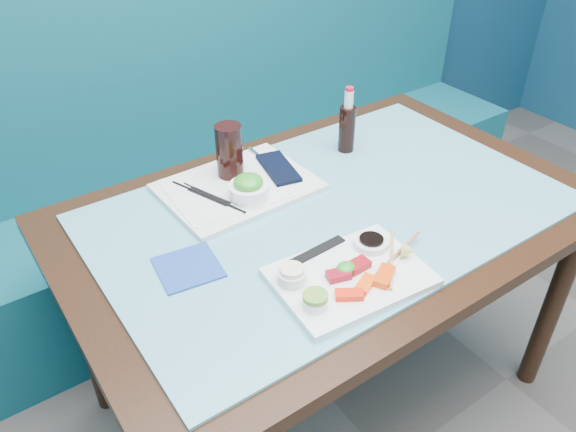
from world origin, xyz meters
TOP-DOWN VIEW (x-y plane):
  - booth_bench at (0.00, 2.29)m, footprint 3.00×0.56m
  - dining_table at (0.00, 1.45)m, footprint 1.40×0.90m
  - glass_top at (0.00, 1.45)m, footprint 1.22×0.76m
  - sashimi_plate at (-0.14, 1.20)m, footprint 0.35×0.27m
  - salmon_left at (-0.19, 1.15)m, footprint 0.07×0.06m
  - salmon_mid at (-0.14, 1.15)m, footprint 0.07×0.05m
  - salmon_right at (-0.09, 1.15)m, footprint 0.08×0.06m
  - tuna_left at (-0.17, 1.21)m, footprint 0.06×0.04m
  - tuna_right at (-0.12, 1.21)m, footprint 0.06×0.04m
  - seaweed_garnish at (-0.15, 1.21)m, footprint 0.06×0.05m
  - ramekin_wasabi at (-0.27, 1.17)m, footprint 0.06×0.06m
  - wasabi_fill at (-0.27, 1.17)m, footprint 0.07×0.07m
  - ramekin_ginger at (-0.26, 1.26)m, footprint 0.08×0.08m
  - ginger_fill at (-0.26, 1.26)m, footprint 0.05×0.05m
  - soy_dish at (-0.04, 1.25)m, footprint 0.10×0.10m
  - soy_fill at (-0.04, 1.25)m, footprint 0.06×0.06m
  - lemon_wedge at (0.00, 1.17)m, footprint 0.05×0.05m
  - chopstick_sleeve at (-0.16, 1.31)m, footprint 0.16×0.03m
  - wooden_chopstick_a at (-0.03, 1.19)m, footprint 0.15×0.16m
  - wooden_chopstick_b at (-0.02, 1.19)m, footprint 0.23×0.08m
  - serving_tray at (-0.16, 1.67)m, footprint 0.42×0.32m
  - paper_placemat at (-0.16, 1.67)m, footprint 0.39×0.29m
  - seaweed_bowl at (-0.17, 1.59)m, footprint 0.14×0.14m
  - seaweed_salad at (-0.17, 1.59)m, footprint 0.08×0.08m
  - cola_glass at (-0.15, 1.72)m, footprint 0.08×0.08m
  - navy_pouch at (-0.02, 1.67)m, footprint 0.11×0.19m
  - fork at (-0.03, 1.77)m, footprint 0.02×0.09m
  - black_chopstick_a at (-0.26, 1.66)m, footprint 0.09×0.24m
  - black_chopstick_b at (-0.25, 1.66)m, footprint 0.06×0.20m
  - tray_sleeve at (-0.25, 1.66)m, footprint 0.07×0.14m
  - cola_bottle_body at (0.23, 1.67)m, footprint 0.06×0.06m
  - cola_bottle_neck at (0.23, 1.67)m, footprint 0.04×0.04m
  - cola_bottle_cap at (0.23, 1.67)m, footprint 0.03×0.03m
  - blue_napkin at (-0.42, 1.45)m, footprint 0.16×0.16m

SIDE VIEW (x-z plane):
  - booth_bench at x=0.00m, z-range -0.21..0.96m
  - dining_table at x=0.00m, z-range 0.29..1.04m
  - glass_top at x=0.00m, z-range 0.75..0.76m
  - blue_napkin at x=-0.42m, z-range 0.76..0.76m
  - serving_tray at x=-0.16m, z-range 0.76..0.77m
  - sashimi_plate at x=-0.14m, z-range 0.76..0.78m
  - paper_placemat at x=-0.16m, z-range 0.77..0.78m
  - tray_sleeve at x=-0.25m, z-range 0.77..0.78m
  - black_chopstick_b at x=-0.25m, z-range 0.77..0.78m
  - black_chopstick_a at x=-0.26m, z-range 0.77..0.78m
  - chopstick_sleeve at x=-0.16m, z-range 0.78..0.78m
  - fork at x=-0.03m, z-range 0.77..0.78m
  - wooden_chopstick_a at x=-0.03m, z-range 0.78..0.78m
  - wooden_chopstick_b at x=-0.02m, z-range 0.78..0.78m
  - navy_pouch at x=-0.02m, z-range 0.77..0.79m
  - salmon_mid at x=-0.14m, z-range 0.78..0.79m
  - salmon_left at x=-0.19m, z-range 0.78..0.79m
  - soy_dish at x=-0.04m, z-range 0.78..0.79m
  - salmon_right at x=-0.09m, z-range 0.78..0.79m
  - tuna_left at x=-0.17m, z-range 0.78..0.79m
  - tuna_right at x=-0.12m, z-range 0.78..0.79m
  - ramekin_wasabi at x=-0.27m, z-range 0.78..0.80m
  - seaweed_garnish at x=-0.15m, z-range 0.78..0.80m
  - ramekin_ginger at x=-0.26m, z-range 0.78..0.80m
  - seaweed_bowl at x=-0.17m, z-range 0.77..0.82m
  - soy_fill at x=-0.04m, z-range 0.79..0.80m
  - lemon_wedge at x=0.00m, z-range 0.78..0.82m
  - wasabi_fill at x=-0.27m, z-range 0.80..0.81m
  - ginger_fill at x=-0.26m, z-range 0.80..0.81m
  - seaweed_salad at x=-0.17m, z-range 0.80..0.84m
  - cola_bottle_body at x=0.23m, z-range 0.76..0.90m
  - cola_glass at x=-0.15m, z-range 0.77..0.93m
  - cola_bottle_neck at x=0.23m, z-range 0.90..0.95m
  - cola_bottle_cap at x=0.23m, z-range 0.95..0.96m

